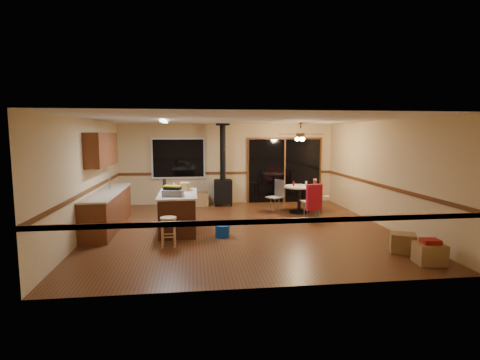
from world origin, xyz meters
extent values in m
plane|color=#572E18|center=(0.00, 0.00, 0.00)|extent=(7.00, 7.00, 0.00)
plane|color=silver|center=(0.00, 0.00, 2.60)|extent=(7.00, 7.00, 0.00)
plane|color=#D0B483|center=(0.00, 3.50, 1.30)|extent=(7.00, 0.00, 7.00)
plane|color=#D0B483|center=(0.00, -3.50, 1.30)|extent=(7.00, 0.00, 7.00)
plane|color=#D0B483|center=(-3.50, 0.00, 1.30)|extent=(0.00, 7.00, 7.00)
plane|color=#D0B483|center=(3.50, 0.00, 1.30)|extent=(0.00, 7.00, 7.00)
cube|color=black|center=(-1.60, 3.45, 1.50)|extent=(1.72, 0.10, 1.32)
cube|color=black|center=(1.90, 3.45, 1.05)|extent=(2.52, 0.10, 2.10)
cube|color=brown|center=(-3.20, 0.50, 0.43)|extent=(0.60, 3.00, 0.86)
cube|color=beige|center=(-3.20, 0.50, 0.88)|extent=(0.64, 3.04, 0.04)
cube|color=brown|center=(-3.33, 0.70, 1.90)|extent=(0.35, 2.00, 0.80)
cube|color=#452011|center=(-1.50, 0.00, 0.43)|extent=(0.80, 1.60, 0.86)
cube|color=beige|center=(-1.50, 0.00, 0.88)|extent=(0.88, 1.68, 0.04)
cube|color=black|center=(-0.20, 3.05, 0.46)|extent=(0.55, 0.50, 0.75)
cylinder|color=black|center=(-0.20, 3.05, 1.71)|extent=(0.18, 0.18, 1.77)
cylinder|color=brown|center=(1.91, 1.67, 2.25)|extent=(0.24, 0.24, 0.10)
cylinder|color=brown|center=(1.91, 1.67, 2.52)|extent=(0.05, 0.05, 0.16)
sphere|color=#FFD88C|center=(1.91, 1.67, 2.13)|extent=(0.16, 0.16, 0.16)
cube|color=white|center=(-1.80, 0.30, 2.56)|extent=(0.10, 1.20, 0.04)
cube|color=slate|center=(-1.59, -0.44, 0.97)|extent=(0.48, 0.31, 0.14)
cube|color=black|center=(-1.60, -0.37, 1.00)|extent=(0.40, 0.29, 0.20)
cube|color=gold|center=(-1.60, -0.37, 1.12)|extent=(0.43, 0.31, 0.03)
cube|color=olive|center=(-1.34, 0.40, 1.00)|extent=(0.26, 0.33, 0.20)
cylinder|color=black|center=(-1.82, 0.28, 1.06)|extent=(0.10, 0.10, 0.31)
cylinder|color=#D84C8C|center=(-1.45, -0.08, 1.01)|extent=(0.09, 0.09, 0.22)
cylinder|color=white|center=(-1.62, 0.55, 0.98)|extent=(0.06, 0.06, 0.17)
cylinder|color=tan|center=(-1.65, -1.21, 0.30)|extent=(0.39, 0.39, 0.60)
cylinder|color=#0C42A8|center=(-0.51, -0.66, 0.13)|extent=(0.40, 0.40, 0.27)
cylinder|color=black|center=(1.91, 1.67, 0.02)|extent=(0.57, 0.57, 0.04)
cylinder|color=black|center=(1.91, 1.67, 0.39)|extent=(0.10, 0.10, 0.70)
cylinder|color=beige|center=(1.91, 1.67, 0.76)|extent=(0.92, 0.92, 0.04)
cylinder|color=#590C14|center=(1.76, 1.77, 0.85)|extent=(0.06, 0.06, 0.14)
cylinder|color=beige|center=(2.09, 1.62, 0.85)|extent=(0.06, 0.06, 0.14)
cube|color=tan|center=(1.21, 1.77, 0.45)|extent=(0.55, 0.55, 0.03)
cube|color=slate|center=(1.37, 1.87, 0.70)|extent=(0.23, 0.36, 0.50)
cube|color=tan|center=(2.01, 0.97, 0.45)|extent=(0.47, 0.47, 0.03)
cube|color=slate|center=(2.04, 0.79, 0.70)|extent=(0.40, 0.11, 0.50)
cube|color=red|center=(2.05, 0.77, 0.60)|extent=(0.45, 0.18, 0.70)
cube|color=tan|center=(2.61, 1.72, 0.45)|extent=(0.50, 0.50, 0.03)
cube|color=slate|center=(2.43, 1.78, 0.70)|extent=(0.15, 0.39, 0.50)
cube|color=#50291E|center=(2.41, 1.79, 0.60)|extent=(0.23, 0.45, 0.70)
cube|color=olive|center=(-0.94, 3.10, 0.21)|extent=(0.54, 0.44, 0.42)
cube|color=olive|center=(2.96, -2.83, 0.18)|extent=(0.52, 0.45, 0.36)
cube|color=olive|center=(2.86, -2.17, 0.18)|extent=(0.57, 0.54, 0.37)
cube|color=maroon|center=(2.96, -2.83, 0.40)|extent=(0.33, 0.28, 0.08)
camera|label=1|loc=(-1.14, -8.72, 2.26)|focal=28.00mm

